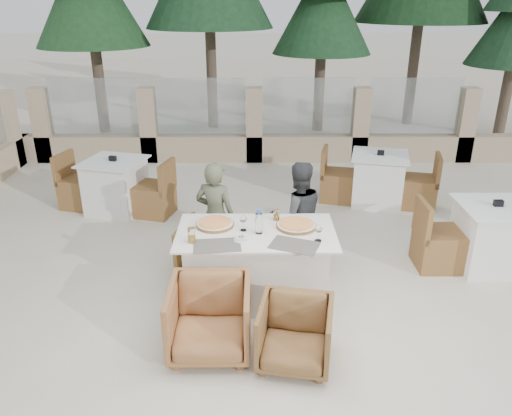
{
  "coord_description": "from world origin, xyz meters",
  "views": [
    {
      "loc": [
        0.01,
        -4.47,
        2.96
      ],
      "look_at": [
        0.02,
        0.35,
        0.9
      ],
      "focal_mm": 35.0,
      "sensor_mm": 36.0,
      "label": 1
    }
  ],
  "objects_px": {
    "beer_glass_right": "(276,214)",
    "wine_glass_corner": "(319,232)",
    "olive_dish": "(241,238)",
    "diner_left": "(215,216)",
    "armchair_near_right": "(295,334)",
    "armchair_far_left": "(211,248)",
    "bg_table_a": "(116,186)",
    "dining_table": "(256,265)",
    "armchair_near_left": "(210,318)",
    "water_bottle": "(259,222)",
    "bg_table_b": "(378,179)",
    "bg_table_c": "(491,237)",
    "wine_glass_centre": "(243,222)",
    "pizza_left": "(215,223)",
    "beer_glass_left": "(192,235)",
    "diner_right": "(298,216)",
    "armchair_far_right": "(289,245)",
    "pizza_right": "(296,225)"
  },
  "relations": [
    {
      "from": "water_bottle",
      "to": "bg_table_b",
      "type": "xyz_separation_m",
      "value": [
        1.83,
        2.64,
        -0.51
      ]
    },
    {
      "from": "water_bottle",
      "to": "diner_right",
      "type": "height_order",
      "value": "diner_right"
    },
    {
      "from": "wine_glass_centre",
      "to": "bg_table_a",
      "type": "distance_m",
      "value": 3.04
    },
    {
      "from": "armchair_far_left",
      "to": "armchair_near_right",
      "type": "height_order",
      "value": "armchair_far_left"
    },
    {
      "from": "armchair_near_right",
      "to": "armchair_far_left",
      "type": "bearing_deg",
      "value": 129.05
    },
    {
      "from": "wine_glass_corner",
      "to": "bg_table_b",
      "type": "height_order",
      "value": "wine_glass_corner"
    },
    {
      "from": "diner_right",
      "to": "bg_table_a",
      "type": "distance_m",
      "value": 3.05
    },
    {
      "from": "beer_glass_right",
      "to": "armchair_far_left",
      "type": "xyz_separation_m",
      "value": [
        -0.73,
        0.25,
        -0.53
      ]
    },
    {
      "from": "beer_glass_right",
      "to": "armchair_far_left",
      "type": "bearing_deg",
      "value": 161.38
    },
    {
      "from": "beer_glass_right",
      "to": "diner_right",
      "type": "bearing_deg",
      "value": 54.46
    },
    {
      "from": "armchair_near_right",
      "to": "olive_dish",
      "type": "bearing_deg",
      "value": 130.21
    },
    {
      "from": "armchair_far_left",
      "to": "armchair_near_left",
      "type": "bearing_deg",
      "value": 106.95
    },
    {
      "from": "armchair_near_left",
      "to": "bg_table_a",
      "type": "relative_size",
      "value": 0.45
    },
    {
      "from": "dining_table",
      "to": "pizza_left",
      "type": "relative_size",
      "value": 4.06
    },
    {
      "from": "pizza_right",
      "to": "wine_glass_centre",
      "type": "xyz_separation_m",
      "value": [
        -0.54,
        -0.08,
        0.07
      ]
    },
    {
      "from": "beer_glass_right",
      "to": "wine_glass_corner",
      "type": "bearing_deg",
      "value": -51.6
    },
    {
      "from": "pizza_right",
      "to": "diner_left",
      "type": "relative_size",
      "value": 0.32
    },
    {
      "from": "bg_table_a",
      "to": "pizza_left",
      "type": "bearing_deg",
      "value": -38.72
    },
    {
      "from": "dining_table",
      "to": "diner_left",
      "type": "xyz_separation_m",
      "value": [
        -0.46,
        0.67,
        0.26
      ]
    },
    {
      "from": "pizza_right",
      "to": "wine_glass_corner",
      "type": "xyz_separation_m",
      "value": [
        0.19,
        -0.31,
        0.07
      ]
    },
    {
      "from": "water_bottle",
      "to": "beer_glass_right",
      "type": "bearing_deg",
      "value": 59.21
    },
    {
      "from": "pizza_left",
      "to": "wine_glass_corner",
      "type": "xyz_separation_m",
      "value": [
        1.03,
        -0.35,
        0.07
      ]
    },
    {
      "from": "diner_left",
      "to": "olive_dish",
      "type": "bearing_deg",
      "value": 128.42
    },
    {
      "from": "armchair_far_left",
      "to": "bg_table_a",
      "type": "xyz_separation_m",
      "value": [
        -1.54,
        1.81,
        0.08
      ]
    },
    {
      "from": "water_bottle",
      "to": "diner_left",
      "type": "xyz_separation_m",
      "value": [
        -0.49,
        0.7,
        -0.25
      ]
    },
    {
      "from": "dining_table",
      "to": "beer_glass_left",
      "type": "xyz_separation_m",
      "value": [
        -0.62,
        -0.23,
        0.46
      ]
    },
    {
      "from": "pizza_left",
      "to": "beer_glass_left",
      "type": "height_order",
      "value": "beer_glass_left"
    },
    {
      "from": "olive_dish",
      "to": "pizza_right",
      "type": "bearing_deg",
      "value": 27.94
    },
    {
      "from": "beer_glass_right",
      "to": "armchair_near_left",
      "type": "relative_size",
      "value": 0.17
    },
    {
      "from": "olive_dish",
      "to": "armchair_far_left",
      "type": "height_order",
      "value": "olive_dish"
    },
    {
      "from": "armchair_far_left",
      "to": "beer_glass_right",
      "type": "bearing_deg",
      "value": 174.17
    },
    {
      "from": "dining_table",
      "to": "wine_glass_centre",
      "type": "height_order",
      "value": "wine_glass_centre"
    },
    {
      "from": "water_bottle",
      "to": "bg_table_c",
      "type": "xyz_separation_m",
      "value": [
        2.7,
        0.69,
        -0.51
      ]
    },
    {
      "from": "armchair_near_left",
      "to": "bg_table_a",
      "type": "xyz_separation_m",
      "value": [
        -1.64,
        3.19,
        0.05
      ]
    },
    {
      "from": "armchair_near_right",
      "to": "diner_right",
      "type": "relative_size",
      "value": 0.49
    },
    {
      "from": "beer_glass_right",
      "to": "dining_table",
      "type": "bearing_deg",
      "value": -127.48
    },
    {
      "from": "diner_right",
      "to": "bg_table_c",
      "type": "distance_m",
      "value": 2.27
    },
    {
      "from": "water_bottle",
      "to": "bg_table_c",
      "type": "bearing_deg",
      "value": 14.25
    },
    {
      "from": "pizza_left",
      "to": "bg_table_a",
      "type": "xyz_separation_m",
      "value": [
        -1.63,
        2.2,
        -0.41
      ]
    },
    {
      "from": "beer_glass_left",
      "to": "diner_left",
      "type": "height_order",
      "value": "diner_left"
    },
    {
      "from": "wine_glass_centre",
      "to": "bg_table_b",
      "type": "relative_size",
      "value": 0.11
    },
    {
      "from": "armchair_far_left",
      "to": "olive_dish",
      "type": "bearing_deg",
      "value": 130.08
    },
    {
      "from": "bg_table_c",
      "to": "armchair_far_right",
      "type": "bearing_deg",
      "value": -178.99
    },
    {
      "from": "diner_left",
      "to": "bg_table_a",
      "type": "distance_m",
      "value": 2.32
    },
    {
      "from": "bg_table_a",
      "to": "bg_table_c",
      "type": "relative_size",
      "value": 1.0
    },
    {
      "from": "pizza_left",
      "to": "beer_glass_left",
      "type": "distance_m",
      "value": 0.42
    },
    {
      "from": "wine_glass_centre",
      "to": "bg_table_c",
      "type": "height_order",
      "value": "wine_glass_centre"
    },
    {
      "from": "wine_glass_centre",
      "to": "armchair_near_left",
      "type": "height_order",
      "value": "wine_glass_centre"
    },
    {
      "from": "olive_dish",
      "to": "diner_left",
      "type": "relative_size",
      "value": 0.09
    },
    {
      "from": "pizza_right",
      "to": "beer_glass_left",
      "type": "xyz_separation_m",
      "value": [
        -1.03,
        -0.33,
        0.05
      ]
    }
  ]
}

